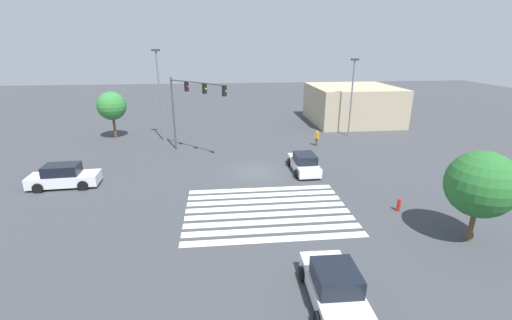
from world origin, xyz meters
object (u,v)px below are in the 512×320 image
object	(u,v)px
street_light_pole_a	(352,91)
fire_hydrant	(399,205)
car_0	(334,286)
pedestrian	(317,137)
car_2	(64,177)
car_1	(304,163)
traffic_signal_mast	(189,99)
street_light_pole_b	(159,89)
tree_corner_a	(481,184)
tree_corner_b	(112,106)

from	to	relation	value
street_light_pole_a	fire_hydrant	xyz separation A→B (m)	(-3.50, -18.19, -4.60)
car_0	pedestrian	world-z (taller)	car_0
street_light_pole_a	car_2	bearing A→B (deg)	-155.18
car_0	car_1	distance (m)	14.93
traffic_signal_mast	street_light_pole_a	bearing A→B (deg)	61.25
street_light_pole_b	car_0	bearing A→B (deg)	-67.66
car_0	car_1	world-z (taller)	car_0
traffic_signal_mast	car_0	size ratio (longest dim) A/B	1.59
car_0	tree_corner_a	world-z (taller)	tree_corner_a
pedestrian	traffic_signal_mast	bearing A→B (deg)	-38.31
street_light_pole_b	tree_corner_b	bearing A→B (deg)	163.96
tree_corner_a	street_light_pole_a	bearing A→B (deg)	86.19
fire_hydrant	tree_corner_a	bearing A→B (deg)	-60.65
traffic_signal_mast	street_light_pole_a	size ratio (longest dim) A/B	0.83
traffic_signal_mast	car_1	bearing A→B (deg)	13.64
car_2	pedestrian	size ratio (longest dim) A/B	3.05
tree_corner_a	fire_hydrant	world-z (taller)	tree_corner_a
pedestrian	tree_corner_b	xyz separation A→B (m)	(-21.30, 5.26, 2.69)
car_2	pedestrian	distance (m)	22.78
car_2	street_light_pole_b	size ratio (longest dim) A/B	0.52
pedestrian	street_light_pole_b	size ratio (longest dim) A/B	0.17
traffic_signal_mast	street_light_pole_b	xyz separation A→B (m)	(-3.44, 5.09, 0.33)
tree_corner_a	car_1	bearing A→B (deg)	119.56
street_light_pole_a	tree_corner_a	size ratio (longest dim) A/B	1.70
car_0	car_1	xyz separation A→B (m)	(2.34, 14.75, -0.02)
car_2	fire_hydrant	distance (m)	23.26
car_0	tree_corner_a	xyz separation A→B (m)	(8.64, 3.64, 2.52)
car_2	street_light_pole_b	xyz separation A→B (m)	(5.31, 12.07, 4.75)
car_1	car_2	world-z (taller)	car_2
car_0	fire_hydrant	bearing A→B (deg)	-41.04
car_1	pedestrian	world-z (taller)	pedestrian
street_light_pole_b	tree_corner_a	world-z (taller)	street_light_pole_b
street_light_pole_b	fire_hydrant	bearing A→B (deg)	-46.92
traffic_signal_mast	street_light_pole_a	xyz separation A→B (m)	(17.15, 5.00, -0.18)
pedestrian	tree_corner_b	world-z (taller)	tree_corner_b
traffic_signal_mast	car_2	xyz separation A→B (m)	(-8.76, -6.99, -4.42)
car_0	pedestrian	size ratio (longest dim) A/B	2.75
car_2	car_1	bearing A→B (deg)	0.75
traffic_signal_mast	car_1	xyz separation A→B (m)	(9.40, -5.73, -4.49)
car_1	street_light_pole_b	distance (m)	17.47
car_1	street_light_pole_a	world-z (taller)	street_light_pole_a
car_1	fire_hydrant	xyz separation A→B (m)	(4.25, -7.47, -0.28)
pedestrian	tree_corner_b	distance (m)	22.11
car_1	street_light_pole_b	world-z (taller)	street_light_pole_b
tree_corner_b	fire_hydrant	distance (m)	30.18
car_1	pedestrian	distance (m)	7.73
tree_corner_a	tree_corner_b	size ratio (longest dim) A/B	0.97
car_0	car_1	bearing A→B (deg)	-7.91
car_1	fire_hydrant	distance (m)	8.60
pedestrian	tree_corner_a	bearing A→B (deg)	55.51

